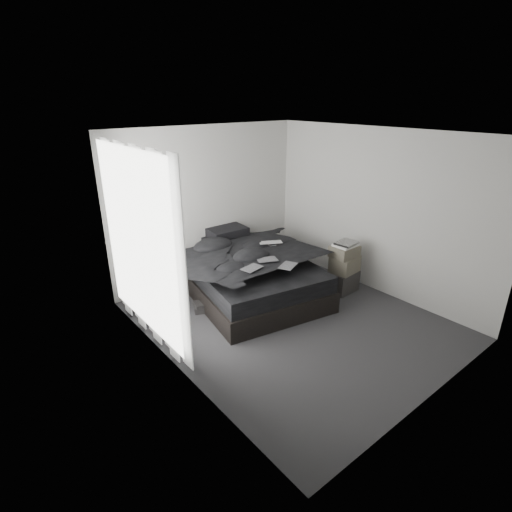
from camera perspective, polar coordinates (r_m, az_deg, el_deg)
floor at (r=5.88m, az=4.97°, el=-9.08°), size 3.60×4.20×0.01m
ceiling at (r=5.06m, az=5.97°, el=17.04°), size 3.60×4.20×0.01m
wall_back at (r=6.92m, az=-6.84°, el=7.38°), size 3.60×0.01×2.60m
wall_front at (r=4.21m, az=25.73°, el=-4.54°), size 3.60×0.01×2.60m
wall_left at (r=4.34m, az=-11.91°, el=-1.93°), size 0.01×4.20×2.60m
wall_right at (r=6.66m, az=16.68°, el=6.04°), size 0.01×4.20×2.60m
window_left at (r=5.10m, az=-16.48°, el=1.87°), size 0.02×2.00×2.30m
curtain_left at (r=5.14m, az=-15.89°, el=1.26°), size 0.06×2.12×2.48m
bed at (r=6.50m, az=-0.92°, el=-4.17°), size 2.18×2.64×0.32m
mattress at (r=6.38m, az=-0.94°, el=-1.86°), size 2.10×2.56×0.25m
duvet at (r=6.23m, az=-0.71°, el=0.16°), size 2.08×2.30×0.27m
pillow_lower at (r=7.05m, az=-4.81°, el=2.23°), size 0.78×0.60×0.16m
pillow_upper at (r=7.01m, az=-4.18°, el=3.47°), size 0.70×0.51×0.15m
laptop at (r=6.47m, az=2.22°, el=2.42°), size 0.45×0.39×0.03m
comic_a at (r=5.59m, az=-0.58°, el=-0.92°), size 0.33×0.25×0.01m
comic_b at (r=5.88m, az=1.60°, el=0.33°), size 0.35×0.29×0.01m
comic_c at (r=5.68m, az=4.63°, el=-0.47°), size 0.35×0.30×0.01m
side_stand at (r=6.19m, az=-16.42°, el=-4.29°), size 0.53×0.53×0.76m
papers at (r=6.02m, az=-16.71°, el=-0.99°), size 0.32×0.26×0.02m
floor_books at (r=6.10m, az=-8.10°, el=-7.20°), size 0.21×0.25×0.15m
box_lower at (r=6.77m, az=12.23°, el=-3.49°), size 0.48×0.38×0.34m
box_mid at (r=6.65m, az=12.56°, el=-1.13°), size 0.47×0.39×0.26m
box_upper at (r=6.56m, az=12.54°, el=0.64°), size 0.42×0.34×0.18m
art_book_white at (r=6.53m, az=12.67°, el=1.56°), size 0.36×0.30×0.04m
art_book_snake at (r=6.52m, az=12.82°, el=1.83°), size 0.38×0.32×0.03m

